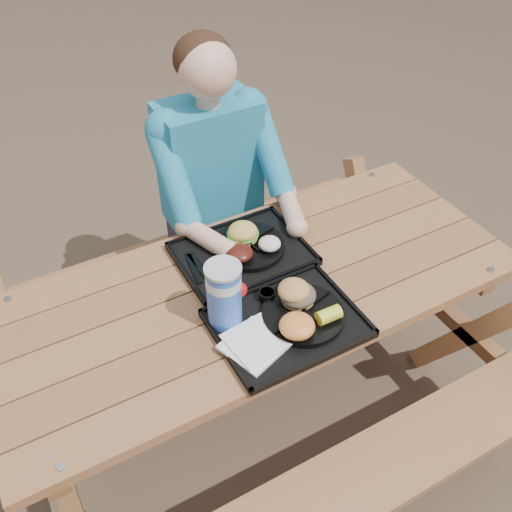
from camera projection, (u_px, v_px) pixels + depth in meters
ground at (256, 409)px, 2.43m from camera, size 60.00×60.00×0.00m
picnic_table at (256, 354)px, 2.18m from camera, size 1.80×1.49×0.75m
tray_near at (287, 324)px, 1.79m from camera, size 0.45×0.35×0.02m
tray_far at (242, 255)px, 2.03m from camera, size 0.45×0.35×0.02m
plate_near at (303, 314)px, 1.79m from camera, size 0.26×0.26×0.02m
plate_far at (248, 246)px, 2.03m from camera, size 0.26×0.26×0.02m
napkin_stack at (254, 345)px, 1.70m from camera, size 0.21×0.21×0.02m
soda_cup at (224, 296)px, 1.71m from camera, size 0.11×0.11×0.21m
condiment_bbq at (267, 295)px, 1.84m from camera, size 0.05×0.05×0.03m
condiment_mustard at (283, 290)px, 1.86m from camera, size 0.04×0.04×0.03m
sandwich at (299, 288)px, 1.78m from camera, size 0.11×0.11×0.11m
mac_cheese at (297, 326)px, 1.70m from camera, size 0.11×0.11×0.05m
corn_cob at (329, 315)px, 1.74m from camera, size 0.08×0.08×0.05m
cutlery_far at (198, 265)px, 1.97m from camera, size 0.03×0.16×0.01m
burger at (243, 228)px, 2.02m from camera, size 0.11×0.11×0.10m
baked_beans at (239, 253)px, 1.96m from camera, size 0.10×0.10×0.04m
potato_salad at (270, 244)px, 1.99m from camera, size 0.08×0.08×0.04m
diner at (215, 211)px, 2.41m from camera, size 0.48×0.84×1.28m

